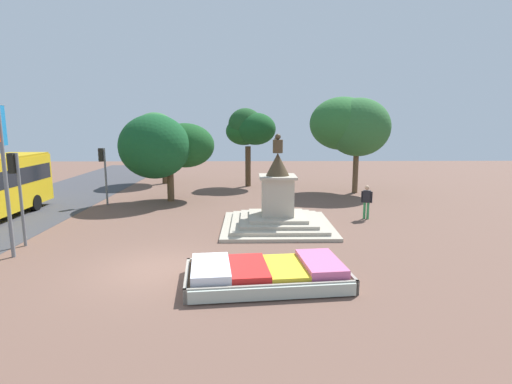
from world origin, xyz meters
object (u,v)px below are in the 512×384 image
at_px(flower_planter, 266,274).
at_px(traffic_light_far_corner, 103,165).
at_px(statue_monument, 277,210).
at_px(banner_pole, 4,168).
at_px(traffic_light_mid_block, 17,182).
at_px(pedestrian_with_handbag, 367,200).

relative_size(flower_planter, traffic_light_far_corner, 1.53).
xyz_separation_m(statue_monument, banner_pole, (-10.13, -4.20, 2.49)).
bearing_deg(flower_planter, traffic_light_mid_block, 157.77).
height_order(statue_monument, traffic_light_far_corner, statue_monument).
relative_size(traffic_light_far_corner, banner_pole, 0.56).
height_order(statue_monument, pedestrian_with_handbag, statue_monument).
height_order(banner_pole, pedestrian_with_handbag, banner_pole).
bearing_deg(traffic_light_far_corner, pedestrian_with_handbag, -15.08).
relative_size(traffic_light_mid_block, pedestrian_with_handbag, 2.14).
bearing_deg(banner_pole, traffic_light_far_corner, 90.27).
height_order(traffic_light_mid_block, traffic_light_far_corner, traffic_light_mid_block).
bearing_deg(traffic_light_far_corner, traffic_light_mid_block, -92.53).
xyz_separation_m(traffic_light_mid_block, traffic_light_far_corner, (0.37, 8.41, -0.22)).
bearing_deg(flower_planter, pedestrian_with_handbag, 56.53).
relative_size(traffic_light_far_corner, pedestrian_with_handbag, 1.95).
bearing_deg(flower_planter, banner_pole, 164.32).
bearing_deg(statue_monument, banner_pole, -157.47).
distance_m(traffic_light_mid_block, banner_pole, 1.59).
bearing_deg(banner_pole, flower_planter, -15.68).
bearing_deg(traffic_light_far_corner, banner_pole, -89.73).
height_order(flower_planter, statue_monument, statue_monument).
xyz_separation_m(flower_planter, traffic_light_far_corner, (-9.38, 12.39, 2.13)).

